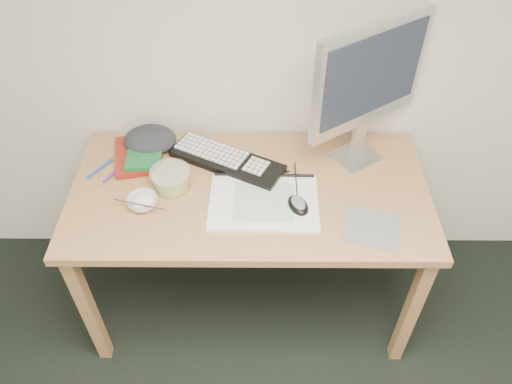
% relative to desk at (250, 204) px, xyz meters
% --- Properties ---
extents(desk, '(1.40, 0.70, 0.75)m').
position_rel_desk_xyz_m(desk, '(0.00, 0.00, 0.00)').
color(desk, tan).
rests_on(desk, ground).
extents(mousepad, '(0.24, 0.23, 0.00)m').
position_rel_desk_xyz_m(mousepad, '(0.45, -0.20, 0.08)').
color(mousepad, slate).
rests_on(mousepad, desk).
extents(sketchpad, '(0.42, 0.30, 0.01)m').
position_rel_desk_xyz_m(sketchpad, '(0.05, -0.08, 0.09)').
color(sketchpad, white).
rests_on(sketchpad, desk).
extents(keyboard, '(0.49, 0.35, 0.03)m').
position_rel_desk_xyz_m(keyboard, '(-0.10, 0.15, 0.10)').
color(keyboard, black).
rests_on(keyboard, desk).
extents(monitor, '(0.44, 0.32, 0.60)m').
position_rel_desk_xyz_m(monitor, '(0.44, 0.20, 0.45)').
color(monitor, silver).
rests_on(monitor, desk).
extents(mouse, '(0.10, 0.13, 0.04)m').
position_rel_desk_xyz_m(mouse, '(0.18, -0.10, 0.11)').
color(mouse, black).
rests_on(mouse, sketchpad).
extents(rice_bowl, '(0.15, 0.15, 0.04)m').
position_rel_desk_xyz_m(rice_bowl, '(-0.40, -0.09, 0.10)').
color(rice_bowl, white).
rests_on(rice_bowl, desk).
extents(chopsticks, '(0.20, 0.07, 0.02)m').
position_rel_desk_xyz_m(chopsticks, '(-0.40, -0.12, 0.12)').
color(chopsticks, '#ACADAF').
rests_on(chopsticks, rice_bowl).
extents(fruit_tub, '(0.17, 0.17, 0.08)m').
position_rel_desk_xyz_m(fruit_tub, '(-0.30, 0.02, 0.12)').
color(fruit_tub, '#E4DE50').
rests_on(fruit_tub, desk).
extents(book_red, '(0.23, 0.28, 0.02)m').
position_rel_desk_xyz_m(book_red, '(-0.46, 0.19, 0.09)').
color(book_red, maroon).
rests_on(book_red, desk).
extents(book_green, '(0.15, 0.20, 0.02)m').
position_rel_desk_xyz_m(book_green, '(-0.43, 0.17, 0.12)').
color(book_green, '#18622F').
rests_on(book_green, book_red).
extents(cloth_lump, '(0.20, 0.18, 0.08)m').
position_rel_desk_xyz_m(cloth_lump, '(-0.42, 0.26, 0.12)').
color(cloth_lump, '#25282D').
rests_on(cloth_lump, desk).
extents(pencil_pink, '(0.18, 0.03, 0.01)m').
position_rel_desk_xyz_m(pencil_pink, '(-0.05, 0.06, 0.09)').
color(pencil_pink, pink).
rests_on(pencil_pink, desk).
extents(pencil_tan, '(0.15, 0.12, 0.01)m').
position_rel_desk_xyz_m(pencil_tan, '(0.01, 0.02, 0.09)').
color(pencil_tan, '#A47956').
rests_on(pencil_tan, desk).
extents(pencil_black, '(0.15, 0.07, 0.01)m').
position_rel_desk_xyz_m(pencil_black, '(0.08, 0.07, 0.09)').
color(pencil_black, black).
rests_on(pencil_black, desk).
extents(marker_blue, '(0.09, 0.12, 0.01)m').
position_rel_desk_xyz_m(marker_blue, '(-0.61, 0.11, 0.09)').
color(marker_blue, '#2048AE').
rests_on(marker_blue, desk).
extents(marker_orange, '(0.05, 0.14, 0.01)m').
position_rel_desk_xyz_m(marker_orange, '(-0.50, 0.14, 0.09)').
color(marker_orange, '#CC5E18').
rests_on(marker_orange, desk).
extents(marker_purple, '(0.08, 0.13, 0.01)m').
position_rel_desk_xyz_m(marker_purple, '(-0.54, 0.09, 0.09)').
color(marker_purple, '#712997').
rests_on(marker_purple, desk).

